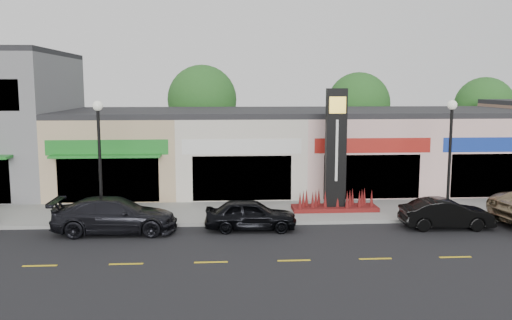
{
  "coord_description": "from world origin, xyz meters",
  "views": [
    {
      "loc": [
        -2.6,
        -21.77,
        6.29
      ],
      "look_at": [
        -0.92,
        4.0,
        2.72
      ],
      "focal_mm": 38.0,
      "sensor_mm": 36.0,
      "label": 1
    }
  ],
  "objects_px": {
    "lamp_west_near": "(99,149)",
    "lamp_east_near": "(450,147)",
    "car_black_conv": "(446,214)",
    "car_black_sedan": "(251,215)",
    "car_dark_sedan": "(115,215)",
    "pylon_sign": "(335,168)"
  },
  "relations": [
    {
      "from": "lamp_west_near",
      "to": "lamp_east_near",
      "type": "bearing_deg",
      "value": 0.0
    },
    {
      "from": "lamp_east_near",
      "to": "car_black_conv",
      "type": "relative_size",
      "value": 1.38
    },
    {
      "from": "lamp_east_near",
      "to": "car_black_sedan",
      "type": "xyz_separation_m",
      "value": [
        -9.33,
        -1.18,
        -2.79
      ]
    },
    {
      "from": "lamp_east_near",
      "to": "lamp_west_near",
      "type": "bearing_deg",
      "value": 180.0
    },
    {
      "from": "lamp_east_near",
      "to": "car_black_conv",
      "type": "bearing_deg",
      "value": -114.69
    },
    {
      "from": "car_dark_sedan",
      "to": "pylon_sign",
      "type": "bearing_deg",
      "value": -73.4
    },
    {
      "from": "lamp_east_near",
      "to": "car_dark_sedan",
      "type": "bearing_deg",
      "value": -175.22
    },
    {
      "from": "car_black_sedan",
      "to": "pylon_sign",
      "type": "bearing_deg",
      "value": -54.34
    },
    {
      "from": "car_dark_sedan",
      "to": "car_black_conv",
      "type": "relative_size",
      "value": 1.33
    },
    {
      "from": "lamp_east_near",
      "to": "car_dark_sedan",
      "type": "xyz_separation_m",
      "value": [
        -15.17,
        -1.27,
        -2.71
      ]
    },
    {
      "from": "car_dark_sedan",
      "to": "car_black_sedan",
      "type": "height_order",
      "value": "car_dark_sedan"
    },
    {
      "from": "lamp_east_near",
      "to": "car_black_conv",
      "type": "height_order",
      "value": "lamp_east_near"
    },
    {
      "from": "lamp_west_near",
      "to": "car_black_conv",
      "type": "xyz_separation_m",
      "value": [
        15.32,
        -1.47,
        -2.82
      ]
    },
    {
      "from": "lamp_west_near",
      "to": "car_dark_sedan",
      "type": "height_order",
      "value": "lamp_west_near"
    },
    {
      "from": "car_black_sedan",
      "to": "car_dark_sedan",
      "type": "bearing_deg",
      "value": 92.88
    },
    {
      "from": "pylon_sign",
      "to": "lamp_east_near",
      "type": "bearing_deg",
      "value": -18.75
    },
    {
      "from": "lamp_east_near",
      "to": "car_black_conv",
      "type": "distance_m",
      "value": 3.25
    },
    {
      "from": "lamp_west_near",
      "to": "lamp_east_near",
      "type": "relative_size",
      "value": 1.0
    },
    {
      "from": "pylon_sign",
      "to": "car_black_conv",
      "type": "relative_size",
      "value": 1.51
    },
    {
      "from": "lamp_west_near",
      "to": "car_black_sedan",
      "type": "xyz_separation_m",
      "value": [
        6.67,
        -1.18,
        -2.79
      ]
    },
    {
      "from": "pylon_sign",
      "to": "car_black_sedan",
      "type": "relative_size",
      "value": 1.5
    },
    {
      "from": "pylon_sign",
      "to": "car_dark_sedan",
      "type": "relative_size",
      "value": 1.14
    }
  ]
}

